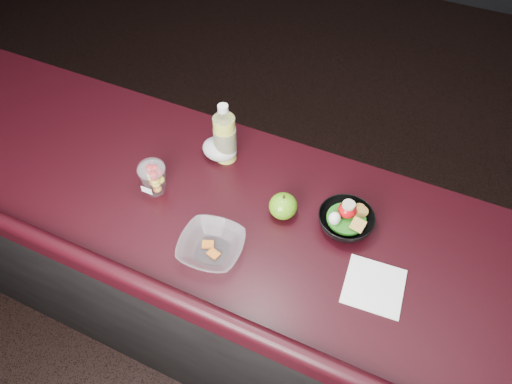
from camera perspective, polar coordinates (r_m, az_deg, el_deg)
room_shell at (r=0.71m, az=-16.19°, el=20.84°), size 8.00×8.00×8.00m
counter at (r=1.87m, az=-1.89°, el=-11.51°), size 4.06×0.71×1.02m
lemonade_bottle at (r=1.52m, az=-3.90°, el=6.86°), size 0.08×0.08×0.23m
fruit_cup at (r=1.47m, az=-12.74°, el=1.89°), size 0.09×0.09×0.13m
green_apple at (r=1.40m, az=3.41°, el=-1.77°), size 0.09×0.09×0.09m
plastic_bag at (r=1.56m, az=-4.41°, el=5.49°), size 0.12×0.10×0.09m
snack_bowl at (r=1.40m, az=11.13°, el=-3.42°), size 0.21×0.21×0.09m
takeout_bowl at (r=1.34m, az=-5.59°, el=-6.78°), size 0.21×0.21×0.05m
paper_napkin at (r=1.33m, az=14.52°, el=-11.30°), size 0.17×0.17×0.00m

